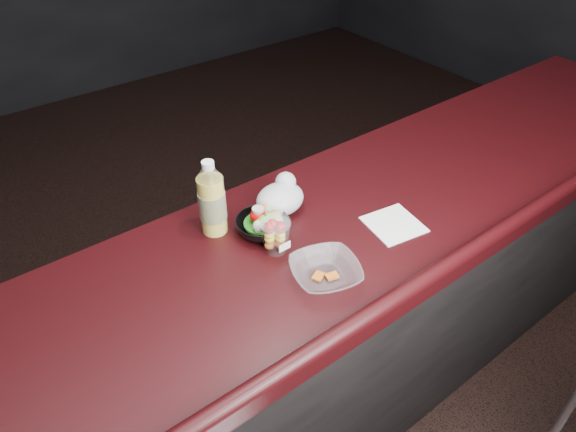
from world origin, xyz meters
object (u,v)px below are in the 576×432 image
Objects in this scene: lemonade_bottle at (212,203)px; green_apple at (265,225)px; snack_bowl at (262,225)px; takeout_bowl at (325,272)px; fruit_cup at (275,233)px.

lemonade_bottle is 3.00× the size of green_apple.
green_apple is at bearing -76.21° from snack_bowl.
lemonade_bottle is at bearing 134.88° from green_apple.
green_apple is 0.26m from takeout_bowl.
snack_bowl reaches higher than takeout_bowl.
takeout_bowl is at bearing -83.88° from snack_bowl.
snack_bowl is 0.27m from takeout_bowl.
fruit_cup reaches higher than green_apple.
fruit_cup is (0.10, -0.19, -0.04)m from lemonade_bottle.
takeout_bowl is at bearing -69.39° from lemonade_bottle.
green_apple is (0.02, 0.08, -0.03)m from fruit_cup.
snack_bowl is at bearing 82.10° from fruit_cup.
green_apple is at bearing 95.62° from takeout_bowl.
fruit_cup is at bearing -97.90° from snack_bowl.
lemonade_bottle is 1.92× the size of fruit_cup.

